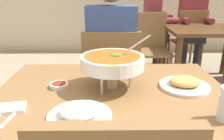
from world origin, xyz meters
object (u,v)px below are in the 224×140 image
Objects in this scene: rice_plate at (79,113)px; patron_bg_middle at (154,21)px; chair_bg_middle at (151,36)px; diner_main at (111,49)px; curry_bowl at (112,62)px; chair_bg_right at (188,36)px; sauce_dish at (59,85)px; chair_diner_main at (111,79)px; dining_table_far at (207,38)px; appetizer_plate at (184,84)px; chair_bg_corner at (151,44)px; dining_table_main at (112,113)px; patron_bg_right at (192,20)px.

patron_bg_middle is at bearing 73.53° from rice_plate.
chair_bg_middle is 0.69× the size of patron_bg_middle.
curry_bowl is (-0.00, -0.68, 0.11)m from diner_main.
curry_bowl reaches higher than chair_bg_right.
chair_diner_main is at bearing 68.08° from sauce_dish.
curry_bowl is 0.33× the size of dining_table_far.
chair_bg_corner is at bearing 84.89° from appetizer_plate.
chair_diner_main and chair_bg_middle have the same top height.
sauce_dish is at bearing -113.07° from chair_bg_corner.
sauce_dish is 0.10× the size of chair_bg_middle.
appetizer_plate is at bearing -96.44° from chair_bg_middle.
chair_bg_middle is at bearing 78.77° from chair_bg_corner.
appetizer_plate reaches higher than sauce_dish.
dining_table_main is 0.25m from curry_bowl.
chair_bg_corner is 0.69× the size of patron_bg_right.
chair_diner_main is 0.24m from diner_main.
dining_table_main is 1.22× the size of chair_bg_corner.
chair_diner_main and chair_bg_right have the same top height.
chair_bg_middle is (0.74, 2.61, -0.24)m from rice_plate.
dining_table_main is 4.59× the size of rice_plate.
chair_bg_right is 1.00× the size of chair_bg_corner.
diner_main is 1.00× the size of patron_bg_right.
dining_table_main is 0.31m from rice_plate.
appetizer_plate reaches higher than dining_table_far.
chair_diner_main reaches higher than sauce_dish.
curry_bowl is at bearing -90.28° from diner_main.
chair_bg_corner is 0.54m from patron_bg_middle.
chair_bg_corner reaches higher than dining_table_far.
dining_table_main is 12.25× the size of sauce_dish.
appetizer_plate is 0.27× the size of chair_bg_corner.
patron_bg_right is (0.68, 0.50, 0.24)m from chair_bg_corner.
chair_bg_middle is (0.61, 1.64, -0.24)m from diner_main.
patron_bg_right is (1.20, 1.67, 0.24)m from chair_diner_main.
dining_table_main is at bearing -116.28° from chair_bg_right.
patron_bg_middle is (0.64, 1.61, 0.00)m from diner_main.
diner_main and patron_bg_right have the same top height.
chair_bg_corner reaches higher than sauce_dish.
chair_diner_main is at bearing -110.13° from chair_bg_middle.
patron_bg_right is (-0.01, 0.55, 0.15)m from dining_table_far.
dining_table_far is (1.21, 1.81, -0.01)m from dining_table_main.
chair_bg_middle is (0.62, 2.33, -0.35)m from curry_bowl.
chair_diner_main is at bearing -111.15° from patron_bg_middle.
patron_bg_middle is (0.90, 2.29, 0.01)m from sauce_dish.
curry_bowl is 2.43m from chair_bg_middle.
chair_bg_corner is 0.88m from patron_bg_right.
chair_bg_corner is at bearing 66.93° from sauce_dish.
dining_table_main is 2.63m from chair_bg_right.
patron_bg_middle is at bearing 74.43° from curry_bowl.
patron_bg_middle is at bearing 82.96° from appetizer_plate.
chair_bg_right is 0.81m from chair_bg_corner.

